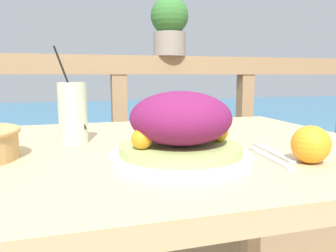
{
  "coord_description": "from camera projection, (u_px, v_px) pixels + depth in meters",
  "views": [
    {
      "loc": [
        -0.21,
        -0.8,
        0.94
      ],
      "look_at": [
        -0.0,
        -0.08,
        0.82
      ],
      "focal_mm": 35.0,
      "sensor_mm": 36.0,
      "label": 1
    }
  ],
  "objects": [
    {
      "name": "fork",
      "position": [
        269.0,
        157.0,
        0.7
      ],
      "size": [
        0.03,
        0.18,
        0.0
      ],
      "color": "silver",
      "rests_on": "patio_table"
    },
    {
      "name": "drink_glass",
      "position": [
        73.0,
        113.0,
        0.84
      ],
      "size": [
        0.08,
        0.07,
        0.25
      ],
      "color": "beige",
      "rests_on": "patio_table"
    },
    {
      "name": "salad_plate",
      "position": [
        181.0,
        132.0,
        0.65
      ],
      "size": [
        0.29,
        0.29,
        0.14
      ],
      "color": "silver",
      "rests_on": "patio_table"
    },
    {
      "name": "orange_near_basket",
      "position": [
        311.0,
        144.0,
        0.65
      ],
      "size": [
        0.08,
        0.08,
        0.08
      ],
      "color": "orange",
      "rests_on": "patio_table"
    },
    {
      "name": "patio_table",
      "position": [
        161.0,
        182.0,
        0.85
      ],
      "size": [
        1.12,
        0.87,
        0.76
      ],
      "color": "tan",
      "rests_on": "ground_plane"
    },
    {
      "name": "knife",
      "position": [
        272.0,
        152.0,
        0.74
      ],
      "size": [
        0.04,
        0.18,
        0.0
      ],
      "color": "silver",
      "rests_on": "patio_table"
    },
    {
      "name": "railing_fence",
      "position": [
        119.0,
        122.0,
        1.6
      ],
      "size": [
        2.8,
        0.08,
        1.03
      ],
      "color": "#937551",
      "rests_on": "ground_plane"
    },
    {
      "name": "potted_plant",
      "position": [
        170.0,
        25.0,
        1.6
      ],
      "size": [
        0.18,
        0.18,
        0.29
      ],
      "color": "gray",
      "rests_on": "railing_fence"
    },
    {
      "name": "sea_backdrop",
      "position": [
        93.0,
        132.0,
        4.05
      ],
      "size": [
        12.0,
        4.0,
        0.47
      ],
      "color": "teal",
      "rests_on": "ground_plane"
    }
  ]
}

